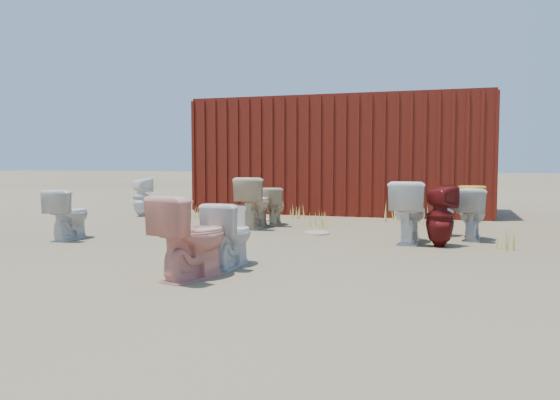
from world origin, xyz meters
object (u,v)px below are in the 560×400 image
(toilet_back_a, at_px, (141,197))
(toilet_front_a, at_px, (69,214))
(toilet_front_maroon, at_px, (440,216))
(toilet_front_e, at_px, (408,212))
(toilet_front_pink, at_px, (192,237))
(toilet_back_e, at_px, (443,212))
(toilet_back_beige_left, at_px, (255,203))
(toilet_back_yellowlid, at_px, (471,214))
(toilet_back_beige_right, at_px, (274,206))
(loose_tank, at_px, (247,216))
(shipping_container, at_px, (344,156))
(toilet_front_c, at_px, (230,234))

(toilet_back_a, bearing_deg, toilet_front_a, 126.22)
(toilet_front_maroon, xyz_separation_m, toilet_front_e, (-0.41, 0.23, 0.02))
(toilet_front_pink, xyz_separation_m, toilet_back_e, (2.15, 3.69, -0.04))
(toilet_front_a, xyz_separation_m, toilet_back_beige_left, (2.00, 2.01, 0.06))
(toilet_front_a, relative_size, toilet_back_yellowlid, 0.98)
(toilet_back_beige_right, relative_size, toilet_back_e, 0.94)
(toilet_back_beige_right, xyz_separation_m, loose_tank, (-0.37, -0.30, -0.15))
(toilet_front_e, height_order, toilet_back_a, toilet_front_e)
(shipping_container, relative_size, toilet_front_e, 7.29)
(toilet_back_a, relative_size, toilet_back_beige_right, 1.18)
(shipping_container, height_order, toilet_back_beige_right, shipping_container)
(toilet_front_e, height_order, toilet_back_e, toilet_front_e)
(toilet_back_beige_left, height_order, toilet_back_yellowlid, toilet_back_beige_left)
(toilet_front_pink, distance_m, toilet_front_c, 0.66)
(shipping_container, distance_m, toilet_back_beige_left, 3.62)
(toilet_front_c, height_order, loose_tank, toilet_front_c)
(toilet_back_beige_right, bearing_deg, toilet_back_beige_left, 59.13)
(shipping_container, relative_size, toilet_front_pink, 7.73)
(toilet_front_pink, height_order, toilet_front_c, toilet_front_pink)
(toilet_front_c, xyz_separation_m, toilet_back_a, (-3.68, 4.28, 0.05))
(toilet_front_maroon, bearing_deg, toilet_back_beige_left, 8.50)
(shipping_container, xyz_separation_m, toilet_back_yellowlid, (2.51, -3.81, -0.84))
(shipping_container, xyz_separation_m, toilet_front_pink, (-0.02, -7.23, -0.81))
(toilet_front_c, height_order, toilet_back_beige_left, toilet_back_beige_left)
(toilet_front_e, bearing_deg, toilet_back_beige_left, -18.73)
(toilet_front_a, bearing_deg, toilet_front_pink, 142.73)
(loose_tank, bearing_deg, toilet_front_e, -30.93)
(toilet_back_beige_left, bearing_deg, toilet_back_a, -24.01)
(toilet_back_a, bearing_deg, loose_tank, -178.63)
(toilet_front_a, bearing_deg, toilet_back_beige_right, -135.79)
(shipping_container, height_order, toilet_back_yellowlid, shipping_container)
(toilet_back_a, relative_size, toilet_back_e, 1.10)
(toilet_front_a, bearing_deg, toilet_back_yellowlid, -167.39)
(shipping_container, relative_size, toilet_back_e, 8.71)
(toilet_front_c, relative_size, toilet_back_e, 0.96)
(shipping_container, relative_size, toilet_back_a, 7.89)
(toilet_front_c, relative_size, toilet_back_beige_right, 1.02)
(toilet_front_a, bearing_deg, toilet_back_a, -80.24)
(toilet_front_a, height_order, toilet_back_a, toilet_back_a)
(toilet_front_c, relative_size, toilet_front_e, 0.80)
(shipping_container, relative_size, toilet_front_maroon, 7.72)
(toilet_back_e, bearing_deg, toilet_back_yellowlid, 156.60)
(toilet_front_e, distance_m, toilet_back_a, 5.69)
(loose_tank, bearing_deg, toilet_front_a, -138.75)
(shipping_container, bearing_deg, toilet_front_c, -89.27)
(shipping_container, relative_size, toilet_back_beige_right, 9.27)
(toilet_front_a, height_order, toilet_front_maroon, toilet_front_maroon)
(shipping_container, bearing_deg, toilet_front_e, -68.60)
(shipping_container, relative_size, loose_tank, 12.00)
(toilet_back_e, bearing_deg, toilet_back_a, 0.03)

